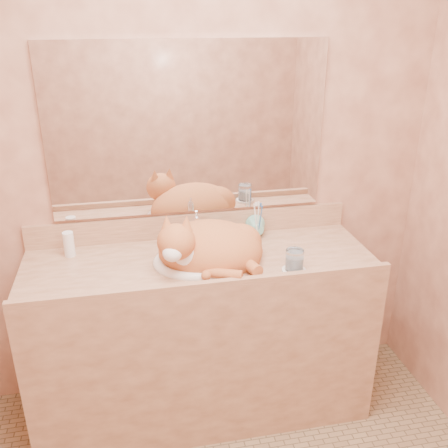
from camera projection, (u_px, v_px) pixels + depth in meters
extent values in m
cube|color=#955A43|center=(189.00, 159.00, 2.38)|extent=(2.40, 0.02, 2.50)
cube|color=white|center=(189.00, 130.00, 2.31)|extent=(1.30, 0.02, 0.80)
imported|color=#76BEA8|center=(229.00, 233.00, 2.36)|extent=(0.09, 0.09, 0.16)
imported|color=#76BEA8|center=(258.00, 231.00, 2.46)|extent=(0.11, 0.11, 0.09)
cylinder|color=white|center=(294.00, 270.00, 2.18)|extent=(0.11, 0.11, 0.01)
cylinder|color=silver|center=(295.00, 260.00, 2.16)|extent=(0.08, 0.08, 0.09)
cylinder|color=white|center=(69.00, 244.00, 2.30)|extent=(0.05, 0.05, 0.12)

